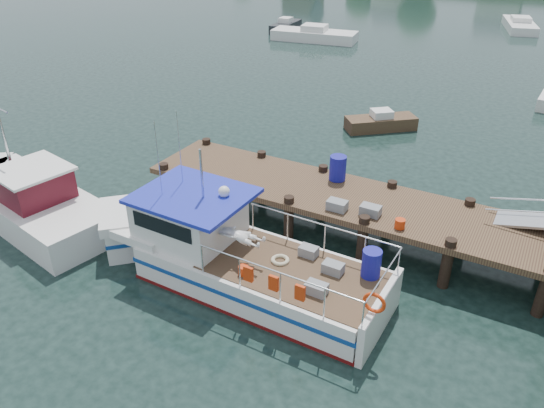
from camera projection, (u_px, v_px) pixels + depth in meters
The scene contains 8 objects.
ground_plane at pixel (319, 225), 18.12m from camera, with size 160.00×160.00×0.00m, color black.
dock at pixel (542, 216), 14.27m from camera, with size 16.60×3.00×4.78m.
lobster_boat at pixel (226, 253), 15.18m from camera, with size 9.84×3.03×4.69m.
work_boat at pixel (26, 198), 18.32m from camera, with size 8.55×3.94×4.47m.
moored_rowboat at pixel (381, 122), 25.73m from camera, with size 3.32×3.08×0.98m.
moored_a at pixel (314, 35), 42.66m from camera, with size 7.02×3.28×1.24m.
moored_d at pixel (520, 25), 46.58m from camera, with size 3.77×6.77×1.09m.
moored_e at pixel (286, 26), 46.10m from camera, with size 1.62×4.10×1.11m.
Camera 1 is at (6.11, -14.26, 9.54)m, focal length 35.00 mm.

